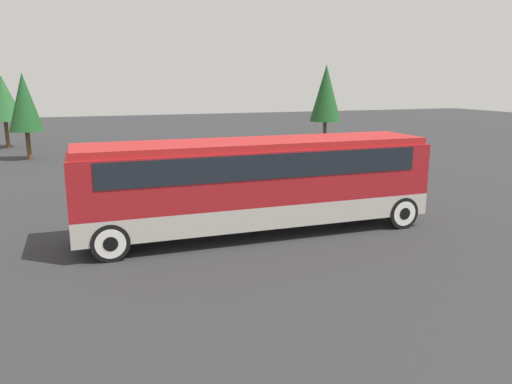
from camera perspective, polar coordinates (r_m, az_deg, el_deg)
ground_plane at (r=16.63m, az=0.00°, el=-4.66°), size 120.00×120.00×0.00m
tour_bus at (r=16.21m, az=0.32°, el=1.68°), size 11.52×2.64×3.08m
parked_car_near at (r=21.56m, az=-6.01°, el=1.25°), size 4.31×1.80×1.44m
parked_car_mid at (r=24.07m, az=3.17°, el=2.42°), size 4.73×1.88×1.34m
tree_left at (r=41.67m, az=-26.93°, el=9.51°), size 2.61×2.61×5.32m
tree_center at (r=39.84m, az=7.99°, el=11.11°), size 2.43×2.43×6.16m
tree_right at (r=34.86m, az=-24.96°, el=9.26°), size 2.07×2.07×5.44m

